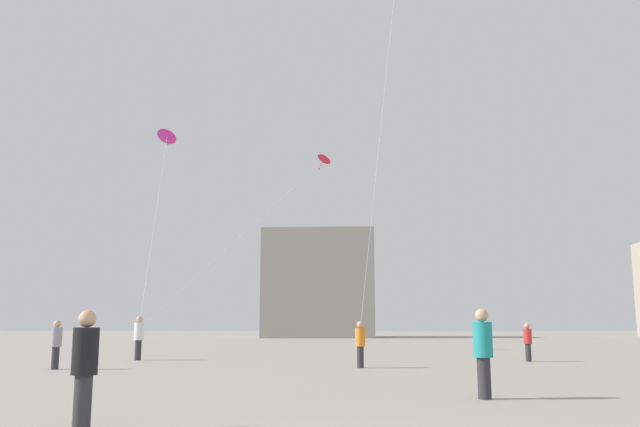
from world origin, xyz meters
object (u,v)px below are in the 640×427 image
(person_in_black, at_px, (85,364))
(person_in_red, at_px, (528,340))
(person_in_orange, at_px, (360,342))
(kite_crimson_diamond, at_px, (322,161))
(kite_magenta_diamond, at_px, (167,137))
(building_left_hall, at_px, (320,285))
(person_in_white, at_px, (139,336))
(person_in_grey, at_px, (56,342))
(person_in_teal, at_px, (483,349))

(person_in_black, bearing_deg, person_in_red, -153.96)
(person_in_orange, relative_size, kite_crimson_diamond, 0.12)
(person_in_black, distance_m, kite_magenta_diamond, 32.21)
(kite_magenta_diamond, distance_m, building_left_hall, 41.82)
(person_in_black, xyz_separation_m, person_in_white, (-4.71, 18.87, 0.07))
(person_in_red, distance_m, person_in_white, 16.45)
(person_in_grey, height_order, kite_magenta_diamond, kite_magenta_diamond)
(person_in_grey, relative_size, building_left_hall, 0.13)
(person_in_grey, bearing_deg, person_in_black, 89.78)
(person_in_black, bearing_deg, kite_magenta_diamond, -108.71)
(person_in_white, relative_size, kite_crimson_diamond, 0.14)
(person_in_teal, distance_m, kite_crimson_diamond, 29.57)
(person_in_red, relative_size, person_in_orange, 0.97)
(person_in_black, bearing_deg, person_in_orange, -139.42)
(kite_magenta_diamond, distance_m, kite_crimson_diamond, 9.78)
(person_in_grey, xyz_separation_m, kite_crimson_diamond, (8.80, 18.42, 10.94))
(kite_magenta_diamond, bearing_deg, person_in_black, -77.42)
(person_in_orange, xyz_separation_m, kite_magenta_diamond, (-11.12, 15.15, 11.97))
(kite_magenta_diamond, relative_size, building_left_hall, 0.92)
(person_in_teal, bearing_deg, building_left_hall, -179.31)
(person_in_orange, height_order, building_left_hall, building_left_hall)
(person_in_red, bearing_deg, person_in_orange, -165.76)
(person_in_orange, distance_m, kite_crimson_diamond, 20.64)
(building_left_hall, bearing_deg, kite_crimson_diamond, -88.65)
(person_in_red, height_order, person_in_black, person_in_black)
(kite_crimson_diamond, bearing_deg, kite_magenta_diamond, -166.56)
(person_in_red, relative_size, kite_magenta_diamond, 0.13)
(kite_crimson_diamond, bearing_deg, person_in_grey, -115.53)
(person_in_teal, xyz_separation_m, person_in_orange, (-2.16, 9.83, -0.12))
(kite_magenta_diamond, bearing_deg, building_left_hall, 78.03)
(person_in_orange, relative_size, building_left_hall, 0.12)
(kite_crimson_diamond, bearing_deg, person_in_white, -121.30)
(person_in_white, relative_size, building_left_hall, 0.14)
(person_in_black, bearing_deg, building_left_hall, -122.98)
(person_in_grey, bearing_deg, person_in_teal, 120.64)
(person_in_red, distance_m, kite_crimson_diamond, 19.28)
(person_in_teal, relative_size, person_in_grey, 1.11)
(person_in_red, relative_size, kite_crimson_diamond, 0.12)
(person_in_teal, distance_m, building_left_hall, 65.74)
(person_in_red, xyz_separation_m, person_in_orange, (-7.12, -4.22, 0.03))
(person_in_red, distance_m, person_in_teal, 14.90)
(person_in_grey, relative_size, person_in_orange, 1.02)
(person_in_grey, xyz_separation_m, person_in_white, (1.14, 5.82, 0.11))
(person_in_teal, relative_size, kite_crimson_diamond, 0.14)
(person_in_red, distance_m, building_left_hall, 52.48)
(person_in_teal, height_order, person_in_white, person_in_white)
(person_in_white, bearing_deg, building_left_hall, -67.39)
(person_in_white, relative_size, kite_magenta_diamond, 0.15)
(person_in_grey, xyz_separation_m, person_in_black, (5.85, -13.05, 0.04))
(person_in_white, xyz_separation_m, kite_magenta_diamond, (-1.80, 10.34, 11.84))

